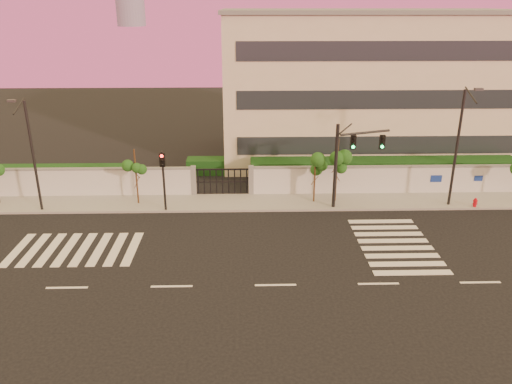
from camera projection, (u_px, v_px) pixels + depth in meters
ground at (276, 285)px, 24.06m from camera, size 120.00×120.00×0.00m
sidewalk at (266, 202)px, 33.84m from camera, size 60.00×3.00×0.15m
perimeter_wall at (267, 181)px, 34.89m from camera, size 60.00×0.36×2.20m
hedge_row at (279, 172)px, 37.56m from camera, size 41.00×4.25×1.80m
institutional_building at (366, 85)px, 42.61m from camera, size 24.40×12.40×12.25m
road_markings at (243, 249)px, 27.53m from camera, size 57.00×7.62×0.02m
street_tree_c at (136, 164)px, 32.56m from camera, size 1.31×1.04×3.89m
street_tree_d at (315, 167)px, 32.95m from camera, size 1.30×1.04×3.48m
street_tree_e at (338, 156)px, 32.81m from camera, size 1.48×1.18×4.49m
traffic_signal_main at (347, 156)px, 31.69m from camera, size 3.53×1.26×5.70m
traffic_signal_secondary at (163, 174)px, 31.55m from camera, size 0.32×0.32×4.10m
streetlight_west at (31, 151)px, 30.94m from camera, size 0.45×1.83×7.60m
streetlight_east at (459, 143)px, 31.64m from camera, size 0.49×1.96×8.13m
fire_hydrant at (475, 203)px, 32.83m from camera, size 0.30×0.29×0.77m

